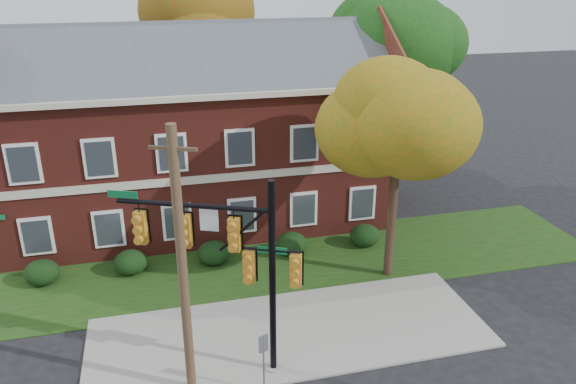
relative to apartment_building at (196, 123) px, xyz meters
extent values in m
plane|color=black|center=(2.00, -11.95, -4.99)|extent=(120.00, 120.00, 0.00)
cube|color=gray|center=(2.00, -10.95, -4.95)|extent=(14.00, 5.00, 0.08)
cube|color=#193811|center=(2.00, -5.95, -4.97)|extent=(30.00, 6.00, 0.04)
cube|color=maroon|center=(0.00, 0.05, -1.49)|extent=(18.00, 8.00, 7.00)
cube|color=beige|center=(0.00, 0.05, 2.13)|extent=(18.80, 8.80, 0.24)
cube|color=beige|center=(0.00, -3.98, -1.49)|extent=(18.00, 0.12, 0.35)
ellipsoid|color=black|center=(-7.00, -5.25, -4.46)|extent=(1.40, 1.26, 1.05)
ellipsoid|color=black|center=(-3.50, -5.25, -4.46)|extent=(1.40, 1.26, 1.05)
ellipsoid|color=black|center=(0.00, -5.25, -4.46)|extent=(1.40, 1.26, 1.05)
ellipsoid|color=black|center=(3.50, -5.25, -4.46)|extent=(1.40, 1.26, 1.05)
ellipsoid|color=black|center=(7.00, -5.25, -4.46)|extent=(1.40, 1.26, 1.05)
cylinder|color=black|center=(7.00, -7.95, -2.11)|extent=(0.36, 0.36, 5.76)
ellipsoid|color=#BE6610|center=(7.00, -7.95, 1.49)|extent=(4.25, 4.25, 3.60)
ellipsoid|color=#BE6610|center=(7.62, -8.33, 2.09)|extent=(3.50, 3.50, 3.00)
cylinder|color=black|center=(11.00, 1.05, -1.47)|extent=(0.36, 0.36, 7.04)
ellipsoid|color=#153C10|center=(11.00, 1.05, 2.93)|extent=(5.95, 5.95, 5.04)
ellipsoid|color=#153C10|center=(11.88, 0.52, 3.53)|extent=(4.90, 4.90, 4.20)
cylinder|color=black|center=(1.00, 8.05, -1.15)|extent=(0.36, 0.36, 7.68)
ellipsoid|color=#A1300D|center=(1.00, 8.05, 3.65)|extent=(6.46, 6.46, 5.47)
ellipsoid|color=#A1300D|center=(1.95, 7.48, 4.25)|extent=(5.32, 5.32, 4.56)
cylinder|color=gray|center=(1.00, -12.70, -4.91)|extent=(0.53, 0.53, 0.15)
cylinder|color=black|center=(1.00, -12.70, -1.71)|extent=(0.27, 0.27, 6.56)
cylinder|color=black|center=(-1.15, -11.76, 0.64)|extent=(4.36, 2.01, 0.15)
cylinder|color=black|center=(1.00, -12.70, -0.63)|extent=(1.58, 0.74, 0.08)
cube|color=#BD7B1E|center=(-2.70, -11.09, -0.21)|extent=(0.49, 0.42, 1.09)
cube|color=#BD7B1E|center=(-1.41, -11.65, -0.21)|extent=(0.49, 0.42, 1.09)
cube|color=#BD7B1E|center=(-0.03, -12.25, -0.21)|extent=(0.49, 0.42, 1.09)
cube|color=silver|center=(-0.72, -11.95, 0.22)|extent=(0.53, 0.26, 0.70)
cube|color=#0D6433|center=(-3.13, -10.90, 0.84)|extent=(0.87, 0.41, 0.23)
cube|color=#BD7B1E|center=(0.36, -12.42, -1.24)|extent=(0.49, 0.42, 1.09)
cube|color=#BD7B1E|center=(1.64, -12.98, -1.24)|extent=(0.49, 0.42, 1.09)
cube|color=#0D6433|center=(1.00, -12.70, -0.63)|extent=(0.83, 0.39, 0.22)
cylinder|color=brown|center=(-1.63, -12.95, -0.77)|extent=(0.37, 0.37, 8.43)
cube|color=brown|center=(-1.63, -12.95, 2.79)|extent=(1.24, 0.61, 0.09)
cylinder|color=slate|center=(0.50, -13.65, -3.93)|extent=(0.07, 0.07, 2.12)
cube|color=slate|center=(0.50, -13.65, -3.15)|extent=(0.31, 0.13, 0.60)
camera|label=1|loc=(-2.08, -26.99, 7.14)|focal=35.00mm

